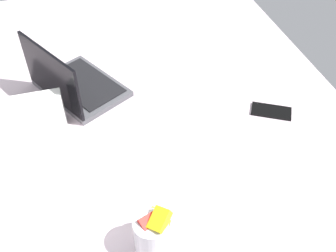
{
  "coord_description": "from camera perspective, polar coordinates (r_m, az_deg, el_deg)",
  "views": [
    {
      "loc": [
        -115.71,
        24.23,
        115.35
      ],
      "look_at": [
        -25.9,
        -1.54,
        24.0
      ],
      "focal_mm": 43.2,
      "sensor_mm": 36.0,
      "label": 1
    }
  ],
  "objects": [
    {
      "name": "bed_mattress",
      "position": [
        1.59,
        -3.11,
        2.3
      ],
      "size": [
        180.0,
        140.0,
        18.0
      ],
      "primitive_type": "cube",
      "color": "silver",
      "rests_on": "ground"
    },
    {
      "name": "snack_cup",
      "position": [
        1.06,
        -2.25,
        -14.89
      ],
      "size": [
        10.05,
        10.45,
        14.42
      ],
      "color": "silver",
      "rests_on": "bed_mattress"
    },
    {
      "name": "pillow",
      "position": [
        1.26,
        -21.55,
        -5.82
      ],
      "size": [
        52.0,
        36.0,
        13.0
      ],
      "primitive_type": "cube",
      "color": "white",
      "rests_on": "bed_mattress"
    },
    {
      "name": "cell_phone",
      "position": [
        1.49,
        14.36,
        2.04
      ],
      "size": [
        12.79,
        15.54,
        0.8
      ],
      "primitive_type": "cube",
      "rotation": [
        0.0,
        0.0,
        2.63
      ],
      "color": "black",
      "rests_on": "bed_mattress"
    },
    {
      "name": "laptop",
      "position": [
        1.54,
        -13.15,
        5.79
      ],
      "size": [
        40.0,
        36.07,
        23.0
      ],
      "rotation": [
        0.0,
        0.0,
        0.5
      ],
      "color": "#4C4C51",
      "rests_on": "bed_mattress"
    }
  ]
}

